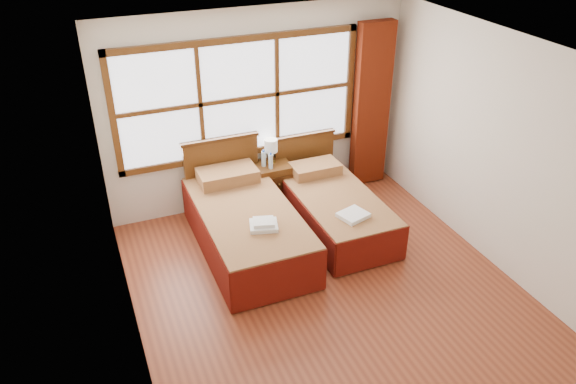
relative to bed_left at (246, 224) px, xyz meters
name	(u,v)px	position (x,y,z in m)	size (l,w,h in m)	color
floor	(330,295)	(0.55, -1.20, -0.32)	(4.50, 4.50, 0.00)	brown
ceiling	(342,57)	(0.55, -1.20, 2.28)	(4.50, 4.50, 0.00)	white
wall_back	(258,110)	(0.55, 1.05, 0.98)	(4.00, 4.00, 0.00)	silver
wall_left	(123,234)	(-1.45, -1.20, 0.98)	(4.50, 4.50, 0.00)	silver
wall_right	(502,155)	(2.55, -1.20, 0.98)	(4.50, 4.50, 0.00)	silver
window	(239,99)	(0.30, 1.02, 1.18)	(3.16, 0.06, 1.56)	white
curtain	(371,106)	(2.15, 0.91, 0.85)	(0.50, 0.16, 2.30)	#671C0A
bed_left	(246,224)	(0.00, 0.00, 0.00)	(1.08, 2.10, 1.05)	#43230E
bed_right	(334,208)	(1.17, 0.00, -0.04)	(0.94, 1.96, 0.91)	#43230E
nightstand	(273,185)	(0.65, 0.80, -0.01)	(0.46, 0.46, 0.62)	#563113
towels_left	(264,224)	(0.06, -0.49, 0.28)	(0.36, 0.34, 0.09)	white
towels_right	(353,215)	(1.13, -0.57, 0.19)	(0.38, 0.35, 0.05)	white
lamp	(271,146)	(0.65, 0.85, 0.53)	(0.17, 0.17, 0.33)	gold
bottle_near	(264,159)	(0.53, 0.80, 0.40)	(0.06, 0.06, 0.23)	#C2E6FA
bottle_far	(271,161)	(0.59, 0.70, 0.40)	(0.06, 0.06, 0.22)	#C2E6FA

